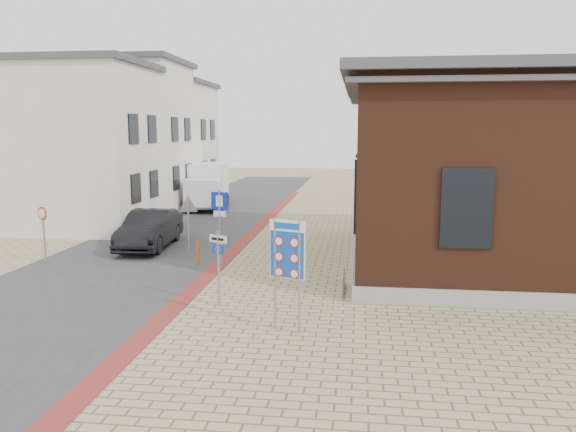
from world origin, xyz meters
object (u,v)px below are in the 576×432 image
at_px(sedan, 150,229).
at_px(border_sign, 287,252).
at_px(essen_sign, 218,257).
at_px(box_truck, 207,186).
at_px(parking_sign, 220,214).
at_px(bollard, 198,252).

bearing_deg(sedan, border_sign, -56.47).
xyz_separation_m(sedan, essen_sign, (4.87, -7.45, 0.61)).
bearing_deg(essen_sign, border_sign, -15.01).
distance_m(box_truck, parking_sign, 16.14).
xyz_separation_m(parking_sign, bollard, (-0.99, 0.50, -1.50)).
bearing_deg(sedan, box_truck, 90.13).
bearing_deg(sedan, bollard, -47.47).
height_order(box_truck, essen_sign, box_truck).
xyz_separation_m(border_sign, bollard, (-4.17, 6.50, -1.52)).
relative_size(box_truck, essen_sign, 2.63).
xyz_separation_m(sedan, bollard, (2.87, -2.75, -0.31)).
bearing_deg(bollard, box_truck, 103.92).
bearing_deg(essen_sign, box_truck, 130.74).
height_order(box_truck, border_sign, box_truck).
height_order(essen_sign, bollard, essen_sign).
xyz_separation_m(sedan, border_sign, (7.04, -9.25, 1.21)).
height_order(sedan, parking_sign, parking_sign).
xyz_separation_m(border_sign, parking_sign, (-3.18, 6.00, -0.02)).
relative_size(sedan, bollard, 5.03).
distance_m(sedan, bollard, 3.99).
bearing_deg(bollard, essen_sign, -67.05).
bearing_deg(parking_sign, box_truck, 116.31).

